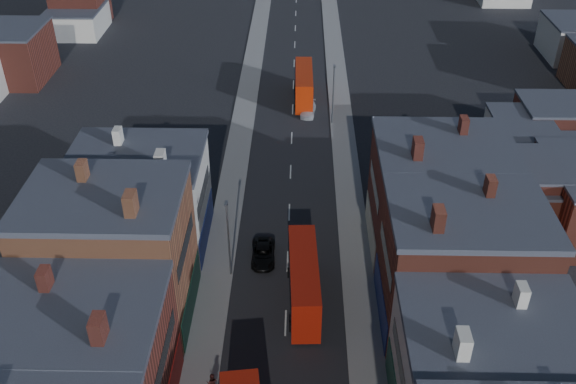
{
  "coord_description": "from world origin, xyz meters",
  "views": [
    {
      "loc": [
        1.01,
        -14.67,
        39.36
      ],
      "look_at": [
        0.0,
        33.74,
        6.78
      ],
      "focal_mm": 40.0,
      "sensor_mm": 36.0,
      "label": 1
    }
  ],
  "objects_px": {
    "ped_1": "(212,383)",
    "car_3": "(308,110)",
    "bus_1": "(304,281)",
    "car_2": "(263,254)",
    "bus_2": "(304,85)"
  },
  "relations": [
    {
      "from": "car_2",
      "to": "ped_1",
      "type": "distance_m",
      "value": 15.8
    },
    {
      "from": "bus_2",
      "to": "ped_1",
      "type": "distance_m",
      "value": 50.41
    },
    {
      "from": "car_3",
      "to": "car_2",
      "type": "bearing_deg",
      "value": -91.54
    },
    {
      "from": "bus_1",
      "to": "car_2",
      "type": "distance_m",
      "value": 7.14
    },
    {
      "from": "ped_1",
      "to": "car_3",
      "type": "bearing_deg",
      "value": -97.74
    },
    {
      "from": "car_2",
      "to": "car_3",
      "type": "bearing_deg",
      "value": 80.05
    },
    {
      "from": "bus_1",
      "to": "car_2",
      "type": "height_order",
      "value": "bus_1"
    },
    {
      "from": "car_2",
      "to": "ped_1",
      "type": "bearing_deg",
      "value": -102.49
    },
    {
      "from": "bus_1",
      "to": "ped_1",
      "type": "relative_size",
      "value": 6.05
    },
    {
      "from": "bus_2",
      "to": "ped_1",
      "type": "xyz_separation_m",
      "value": [
        -6.8,
        -49.93,
        -1.39
      ]
    },
    {
      "from": "bus_2",
      "to": "car_3",
      "type": "xyz_separation_m",
      "value": [
        0.61,
        -4.1,
        -1.74
      ]
    },
    {
      "from": "ped_1",
      "to": "bus_1",
      "type": "bearing_deg",
      "value": -123.45
    },
    {
      "from": "bus_1",
      "to": "car_3",
      "type": "bearing_deg",
      "value": 86.61
    },
    {
      "from": "car_2",
      "to": "bus_2",
      "type": "bearing_deg",
      "value": 82.03
    },
    {
      "from": "car_3",
      "to": "bus_1",
      "type": "bearing_deg",
      "value": -84.19
    }
  ]
}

